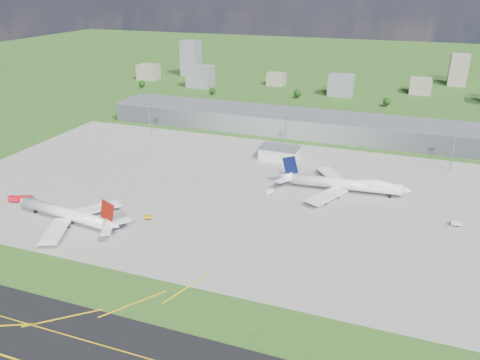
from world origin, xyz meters
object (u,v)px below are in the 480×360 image
(crash_tender, at_px, (14,199))
(tug_yellow, at_px, (149,217))
(fire_truck, at_px, (26,199))
(van_white_far, at_px, (456,224))
(airliner_blue_quad, at_px, (346,184))
(airliner_red_twin, at_px, (68,214))
(van_white_near, at_px, (270,192))

(crash_tender, bearing_deg, tug_yellow, -2.63)
(fire_truck, distance_m, van_white_far, 230.13)
(van_white_far, bearing_deg, airliner_blue_quad, 152.46)
(tug_yellow, height_order, van_white_far, van_white_far)
(airliner_blue_quad, height_order, crash_tender, airliner_blue_quad)
(airliner_red_twin, xyz_separation_m, crash_tender, (-44.98, 10.00, -3.32))
(airliner_red_twin, distance_m, airliner_blue_quad, 152.45)
(crash_tender, bearing_deg, van_white_near, 15.98)
(tug_yellow, bearing_deg, van_white_near, 19.32)
(airliner_blue_quad, height_order, tug_yellow, airliner_blue_quad)
(airliner_red_twin, distance_m, crash_tender, 46.20)
(airliner_red_twin, xyz_separation_m, fire_truck, (-39.64, 12.94, -3.40))
(van_white_near, distance_m, van_white_far, 98.98)
(tug_yellow, bearing_deg, van_white_far, -8.73)
(airliner_red_twin, xyz_separation_m, airliner_blue_quad, (126.60, 84.94, 0.49))
(crash_tender, bearing_deg, fire_truck, 20.85)
(fire_truck, bearing_deg, crash_tender, -167.83)
(fire_truck, bearing_deg, tug_yellow, -13.14)
(van_white_near, relative_size, van_white_far, 1.15)
(crash_tender, distance_m, tug_yellow, 80.98)
(crash_tender, height_order, tug_yellow, crash_tender)
(airliner_red_twin, height_order, fire_truck, airliner_red_twin)
(airliner_red_twin, distance_m, van_white_near, 109.81)
(van_white_far, bearing_deg, tug_yellow, -170.21)
(crash_tender, bearing_deg, airliner_blue_quad, 15.63)
(airliner_red_twin, height_order, airliner_blue_quad, airliner_blue_quad)
(fire_truck, height_order, van_white_far, fire_truck)
(tug_yellow, distance_m, van_white_far, 156.13)
(fire_truck, xyz_separation_m, van_white_far, (224.52, 50.52, -0.36))
(tug_yellow, relative_size, van_white_near, 0.80)
(van_white_far, bearing_deg, airliner_red_twin, -168.37)
(airliner_blue_quad, xyz_separation_m, van_white_far, (58.28, -21.48, -4.26))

